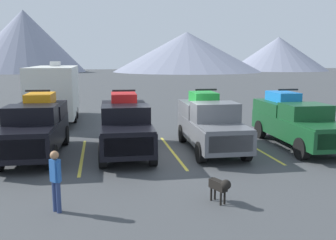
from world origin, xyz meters
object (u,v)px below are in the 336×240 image
object	(u,v)px
pickup_truck_b	(125,125)
dog	(221,186)
pickup_truck_c	(210,123)
camper_trailer_a	(55,90)
pickup_truck_a	(36,126)
person_a	(56,177)
pickup_truck_d	(295,121)

from	to	relation	value
pickup_truck_b	dog	bearing A→B (deg)	-70.25
pickup_truck_b	pickup_truck_c	size ratio (longest dim) A/B	1.05
pickup_truck_c	camper_trailer_a	size ratio (longest dim) A/B	0.63
pickup_truck_a	person_a	bearing A→B (deg)	-76.65
pickup_truck_c	camper_trailer_a	xyz separation A→B (m)	(-7.38, 8.62, 0.79)
pickup_truck_b	camper_trailer_a	distance (m)	9.32
pickup_truck_d	camper_trailer_a	size ratio (longest dim) A/B	0.70
camper_trailer_a	dog	world-z (taller)	camper_trailer_a
pickup_truck_a	camper_trailer_a	size ratio (longest dim) A/B	0.67
pickup_truck_a	dog	distance (m)	8.51
pickup_truck_b	camper_trailer_a	world-z (taller)	camper_trailer_a
pickup_truck_a	dog	xyz separation A→B (m)	(5.74, -6.24, -0.69)
camper_trailer_a	person_a	world-z (taller)	camper_trailer_a
pickup_truck_a	camper_trailer_a	world-z (taller)	camper_trailer_a
pickup_truck_c	pickup_truck_d	distance (m)	4.00
camper_trailer_a	person_a	bearing A→B (deg)	-83.70
pickup_truck_b	dog	distance (m)	6.39
person_a	dog	world-z (taller)	person_a
dog	pickup_truck_d	bearing A→B (deg)	46.68
pickup_truck_b	person_a	size ratio (longest dim) A/B	3.40
pickup_truck_a	pickup_truck_d	size ratio (longest dim) A/B	0.95
pickup_truck_d	camper_trailer_a	world-z (taller)	camper_trailer_a
person_a	pickup_truck_a	bearing A→B (deg)	103.35
pickup_truck_b	pickup_truck_d	world-z (taller)	pickup_truck_b
dog	pickup_truck_a	bearing A→B (deg)	132.60
person_a	dog	xyz separation A→B (m)	(4.32, -0.28, -0.43)
person_a	camper_trailer_a	bearing A→B (deg)	96.30
camper_trailer_a	person_a	size ratio (longest dim) A/B	5.17
camper_trailer_a	pickup_truck_c	bearing A→B (deg)	-49.44
pickup_truck_d	camper_trailer_a	bearing A→B (deg)	142.70
pickup_truck_d	person_a	world-z (taller)	pickup_truck_d
pickup_truck_d	dog	distance (m)	8.02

